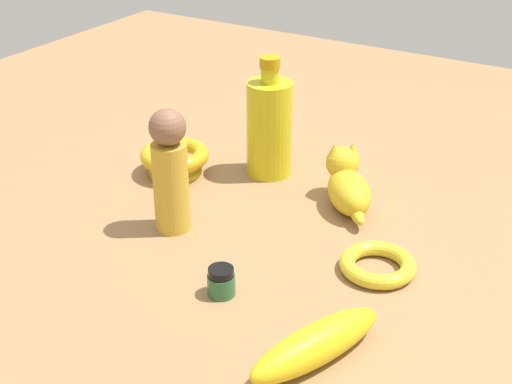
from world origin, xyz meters
The scene contains 8 objects.
ground centered at (0.00, 0.00, 0.00)m, with size 2.00×2.00×0.00m, color #936D47.
bowl centered at (0.24, -0.13, 0.03)m, with size 0.12×0.12×0.05m.
bangle centered at (-0.17, -0.03, 0.01)m, with size 0.10×0.10×0.02m, color gold.
bottle_tall centered at (0.10, -0.21, 0.09)m, with size 0.08×0.08×0.21m.
person_figure_adult centered at (0.13, 0.02, 0.10)m, with size 0.07×0.07×0.19m.
nail_polish_jar centered at (-0.02, 0.12, 0.02)m, with size 0.04×0.04×0.04m.
banana centered at (-0.18, 0.18, 0.02)m, with size 0.19×0.05×0.05m, color yellow.
cat_figurine centered at (-0.06, -0.18, 0.04)m, with size 0.12×0.13×0.09m.
Camera 1 is at (-0.45, 0.75, 0.55)m, focal length 50.38 mm.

